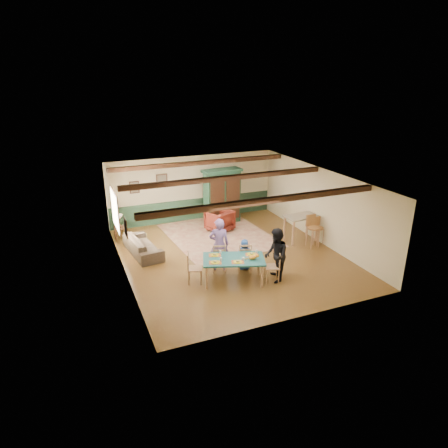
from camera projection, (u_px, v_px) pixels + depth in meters
name	position (u px, v px, depth m)	size (l,w,h in m)	color
floor	(231.00, 256.00, 13.50)	(8.00, 8.00, 0.00)	brown
wall_back	(193.00, 188.00, 16.49)	(7.00, 0.02, 2.70)	beige
wall_left	(123.00, 234.00, 11.78)	(0.02, 8.00, 2.70)	beige
wall_right	(321.00, 206.00, 14.27)	(0.02, 8.00, 2.70)	beige
ceiling	(232.00, 178.00, 12.56)	(7.00, 8.00, 0.02)	white
wainscot_back	(194.00, 209.00, 16.79)	(6.95, 0.03, 0.90)	#1F3A27
ceiling_beam_front	(266.00, 201.00, 10.59)	(6.95, 0.16, 0.16)	black
ceiling_beam_mid	(227.00, 178.00, 12.93)	(6.95, 0.16, 0.16)	black
ceiling_beam_back	(200.00, 163.00, 15.19)	(6.95, 0.16, 0.16)	black
window_left	(115.00, 210.00, 13.19)	(0.06, 1.60, 1.30)	white
picture_left_wall	(126.00, 227.00, 11.13)	(0.04, 0.42, 0.52)	gray
picture_back_a	(162.00, 181.00, 15.85)	(0.45, 0.04, 0.55)	gray
picture_back_b	(134.00, 187.00, 15.51)	(0.38, 0.04, 0.48)	gray
dining_table	(234.00, 270.00, 11.71)	(1.78, 0.99, 0.74)	#1B5554
dining_chair_far_left	(219.00, 257.00, 12.32)	(0.41, 0.43, 0.94)	#A47652
dining_chair_far_right	(245.00, 256.00, 12.36)	(0.41, 0.43, 0.94)	#A47652
dining_chair_end_left	(195.00, 268.00, 11.63)	(0.41, 0.43, 0.94)	#A47652
dining_chair_end_right	(272.00, 266.00, 11.73)	(0.41, 0.43, 0.94)	#A47652
person_man	(219.00, 245.00, 12.26)	(0.62, 0.41, 1.70)	#765897
person_woman	(276.00, 255.00, 11.61)	(0.79, 0.62, 1.63)	black
person_child	(244.00, 255.00, 12.43)	(0.48, 0.32, 0.99)	#244B92
cat	(253.00, 257.00, 11.48)	(0.36, 0.14, 0.18)	orange
place_setting_near_left	(215.00, 261.00, 11.31)	(0.40, 0.30, 0.11)	gold
place_setting_near_center	(238.00, 260.00, 11.34)	(0.40, 0.30, 0.11)	gold
place_setting_far_left	(215.00, 254.00, 11.77)	(0.40, 0.30, 0.11)	gold
place_setting_far_right	(251.00, 253.00, 11.82)	(0.40, 0.30, 0.11)	gold
area_rug	(218.00, 235.00, 15.24)	(3.55, 4.22, 0.01)	beige
armoire	(222.00, 196.00, 16.21)	(1.59, 0.63, 2.24)	#153523
armchair	(220.00, 220.00, 15.58)	(0.89, 0.91, 0.83)	#4B130F
sofa	(143.00, 246.00, 13.57)	(2.06, 0.81, 0.60)	#3B2F24
end_table	(121.00, 234.00, 14.70)	(0.42, 0.42, 0.52)	black
table_lamp	(119.00, 221.00, 14.53)	(0.26, 0.26, 0.48)	tan
counter_table	(300.00, 228.00, 14.55)	(1.19, 0.69, 0.99)	#BBAD92
bar_stool_left	(313.00, 232.00, 14.01)	(0.41, 0.45, 1.17)	#B87F47
bar_stool_right	(318.00, 231.00, 14.26)	(0.36, 0.39, 1.01)	#B87F47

